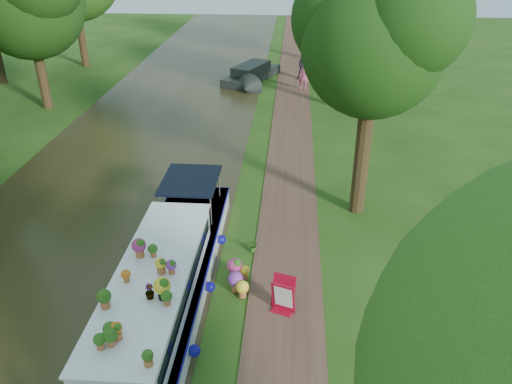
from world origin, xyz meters
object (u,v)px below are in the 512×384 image
Objects in this scene: sandwich_board at (283,297)px; pedestrian_dark at (304,66)px; second_boat at (251,75)px; plant_boat at (156,303)px; pedestrian_pink at (304,76)px.

pedestrian_dark is at bearing 107.41° from sandwich_board.
second_boat is 3.76m from pedestrian_dark.
sandwich_board is (3.38, 0.90, -0.34)m from plant_boat.
second_boat is 6.34× the size of sandwich_board.
second_boat is at bearing 88.83° from plant_boat.
sandwich_board is at bearing 14.96° from plant_boat.
pedestrian_pink is 0.96× the size of pedestrian_dark.
pedestrian_pink is at bearing -93.26° from pedestrian_dark.
pedestrian_pink is (0.75, 21.72, 0.41)m from sandwich_board.
second_boat is at bearing 116.21° from sandwich_board.
pedestrian_pink is 2.59m from pedestrian_dark.
plant_boat reaches higher than second_boat.
plant_boat is 1.99× the size of second_boat.
plant_boat is at bearing -67.56° from second_boat.
pedestrian_pink reaches higher than second_boat.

